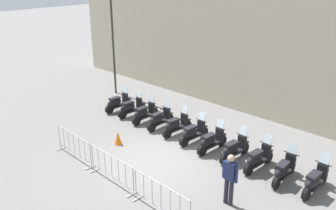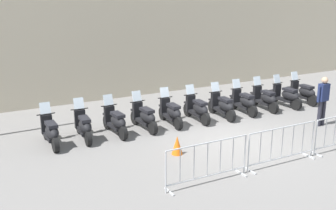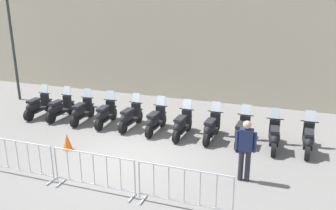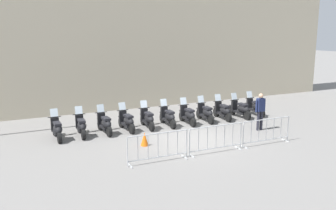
% 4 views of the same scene
% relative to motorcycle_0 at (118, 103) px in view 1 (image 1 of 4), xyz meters
% --- Properties ---
extents(ground_plane, '(120.00, 120.00, 0.00)m').
position_rel_motorcycle_0_xyz_m(ground_plane, '(4.75, -3.11, -0.45)').
color(ground_plane, slate).
extents(motorcycle_0, '(0.65, 1.72, 1.24)m').
position_rel_motorcycle_0_xyz_m(motorcycle_0, '(0.00, 0.00, 0.00)').
color(motorcycle_0, black).
rests_on(motorcycle_0, ground).
extents(motorcycle_1, '(0.72, 1.70, 1.24)m').
position_rel_motorcycle_0_xyz_m(motorcycle_1, '(1.03, -0.12, 0.00)').
color(motorcycle_1, black).
rests_on(motorcycle_1, ground).
extents(motorcycle_2, '(0.60, 1.72, 1.24)m').
position_rel_motorcycle_0_xyz_m(motorcycle_2, '(2.06, -0.34, 0.00)').
color(motorcycle_2, black).
rests_on(motorcycle_2, ground).
extents(motorcycle_3, '(0.59, 1.72, 1.24)m').
position_rel_motorcycle_0_xyz_m(motorcycle_3, '(3.09, -0.51, 0.00)').
color(motorcycle_3, black).
rests_on(motorcycle_3, ground).
extents(motorcycle_4, '(0.71, 1.71, 1.24)m').
position_rel_motorcycle_0_xyz_m(motorcycle_4, '(4.11, -0.66, 0.00)').
color(motorcycle_4, black).
rests_on(motorcycle_4, ground).
extents(motorcycle_5, '(0.68, 1.71, 1.24)m').
position_rel_motorcycle_0_xyz_m(motorcycle_5, '(5.13, -0.89, 0.00)').
color(motorcycle_5, black).
rests_on(motorcycle_5, ground).
extents(motorcycle_6, '(0.70, 1.71, 1.24)m').
position_rel_motorcycle_0_xyz_m(motorcycle_6, '(6.14, -1.16, 0.00)').
color(motorcycle_6, black).
rests_on(motorcycle_6, ground).
extents(motorcycle_7, '(0.71, 1.71, 1.24)m').
position_rel_motorcycle_0_xyz_m(motorcycle_7, '(7.18, -1.27, 0.00)').
color(motorcycle_7, black).
rests_on(motorcycle_7, ground).
extents(motorcycle_8, '(0.71, 1.71, 1.24)m').
position_rel_motorcycle_0_xyz_m(motorcycle_8, '(8.21, -1.44, 0.00)').
color(motorcycle_8, black).
rests_on(motorcycle_8, ground).
extents(motorcycle_9, '(0.58, 1.72, 1.24)m').
position_rel_motorcycle_0_xyz_m(motorcycle_9, '(9.23, -1.68, 0.00)').
color(motorcycle_9, black).
rests_on(motorcycle_9, ground).
extents(motorcycle_10, '(0.67, 1.72, 1.24)m').
position_rel_motorcycle_0_xyz_m(motorcycle_10, '(10.27, -1.77, 0.00)').
color(motorcycle_10, black).
rests_on(motorcycle_10, ground).
extents(barrier_segment_0, '(2.28, 0.80, 1.07)m').
position_rel_motorcycle_0_xyz_m(barrier_segment_0, '(2.04, -4.69, 0.07)').
color(barrier_segment_0, '#B2B5B7').
rests_on(barrier_segment_0, ground).
extents(barrier_segment_1, '(2.28, 0.80, 1.07)m').
position_rel_motorcycle_0_xyz_m(barrier_segment_1, '(4.40, -5.10, 0.07)').
color(barrier_segment_1, '#B2B5B7').
rests_on(barrier_segment_1, ground).
extents(barrier_segment_2, '(2.28, 0.80, 1.07)m').
position_rel_motorcycle_0_xyz_m(barrier_segment_2, '(6.77, -5.51, 0.07)').
color(barrier_segment_2, '#B2B5B7').
rests_on(barrier_segment_2, ground).
extents(street_lamp, '(0.36, 0.36, 6.04)m').
position_rel_motorcycle_0_xyz_m(street_lamp, '(-2.15, 2.17, 3.17)').
color(street_lamp, '#2D332D').
rests_on(street_lamp, ground).
extents(officer_near_row_end, '(0.54, 0.27, 1.73)m').
position_rel_motorcycle_0_xyz_m(officer_near_row_end, '(8.20, -3.90, 0.53)').
color(officer_near_row_end, '#23232D').
rests_on(officer_near_row_end, ground).
extents(traffic_cone, '(0.32, 0.32, 0.55)m').
position_rel_motorcycle_0_xyz_m(traffic_cone, '(2.61, -2.83, -0.18)').
color(traffic_cone, orange).
rests_on(traffic_cone, ground).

